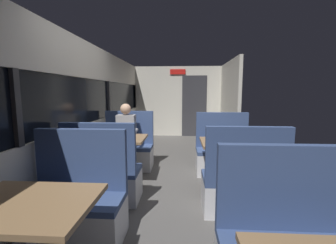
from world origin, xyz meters
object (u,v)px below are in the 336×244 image
bench_near_window_facing_entry (76,208)px  bench_rear_aisle_facing_entry (223,155)px  seated_passenger (127,141)px  bench_mid_window_facing_end (104,178)px  dining_table_rear_aisle (231,148)px  coffee_cup_primary (223,138)px  bench_mid_window_facing_entry (128,151)px  dining_table_near_window (27,216)px  dining_table_mid_window (118,144)px  bench_rear_aisle_facing_end (242,187)px

bench_near_window_facing_entry → bench_rear_aisle_facing_entry: 2.69m
bench_rear_aisle_facing_entry → bench_near_window_facing_entry: bearing=-131.6°
seated_passenger → bench_mid_window_facing_end: bearing=-90.0°
bench_mid_window_facing_end → dining_table_rear_aisle: (1.79, 0.50, 0.31)m
coffee_cup_primary → bench_rear_aisle_facing_entry: bearing=79.4°
bench_mid_window_facing_end → bench_mid_window_facing_entry: 1.40m
dining_table_near_window → bench_near_window_facing_entry: bearing=90.0°
dining_table_near_window → seated_passenger: bearing=90.0°
bench_mid_window_facing_entry → bench_rear_aisle_facing_entry: 1.80m
bench_near_window_facing_entry → dining_table_rear_aisle: size_ratio=1.22×
bench_near_window_facing_entry → dining_table_mid_window: 1.55m
bench_rear_aisle_facing_end → bench_rear_aisle_facing_entry: same height
bench_mid_window_facing_entry → bench_mid_window_facing_end: bearing=-90.0°
bench_mid_window_facing_end → bench_rear_aisle_facing_end: size_ratio=1.00×
dining_table_mid_window → bench_mid_window_facing_entry: bearing=90.0°
dining_table_near_window → bench_rear_aisle_facing_entry: bench_rear_aisle_facing_entry is taller
coffee_cup_primary → seated_passenger: bearing=155.5°
dining_table_mid_window → bench_mid_window_facing_entry: bench_mid_window_facing_entry is taller
bench_rear_aisle_facing_end → seated_passenger: 2.36m
dining_table_near_window → bench_rear_aisle_facing_end: bearing=36.3°
dining_table_near_window → bench_rear_aisle_facing_entry: (1.79, 2.71, -0.31)m
bench_mid_window_facing_end → seated_passenger: 1.34m
coffee_cup_primary → dining_table_rear_aisle: bearing=-29.3°
dining_table_near_window → bench_near_window_facing_entry: size_ratio=0.82×
bench_near_window_facing_entry → dining_table_mid_window: size_ratio=1.22×
bench_mid_window_facing_end → bench_mid_window_facing_entry: (0.00, 1.40, 0.00)m
dining_table_near_window → bench_mid_window_facing_entry: bearing=90.0°
bench_mid_window_facing_end → bench_mid_window_facing_entry: size_ratio=1.00×
bench_near_window_facing_entry → seated_passenger: bearing=90.0°
seated_passenger → dining_table_rear_aisle: bearing=-24.8°
bench_near_window_facing_entry → dining_table_rear_aisle: bench_near_window_facing_entry is taller
dining_table_mid_window → coffee_cup_primary: size_ratio=10.00×
dining_table_rear_aisle → seated_passenger: size_ratio=0.71×
coffee_cup_primary → bench_near_window_facing_entry: bearing=-140.5°
dining_table_near_window → seated_passenger: (0.00, 2.84, -0.10)m
dining_table_near_window → bench_rear_aisle_facing_entry: 3.26m
seated_passenger → coffee_cup_primary: (1.67, -0.76, 0.25)m
bench_near_window_facing_entry → bench_rear_aisle_facing_entry: (1.79, 2.01, 0.00)m
dining_table_mid_window → bench_mid_window_facing_end: size_ratio=0.82×
dining_table_mid_window → bench_mid_window_facing_entry: 0.77m
dining_table_mid_window → dining_table_near_window: bearing=-90.0°
bench_near_window_facing_entry → coffee_cup_primary: 2.21m
dining_table_mid_window → bench_rear_aisle_facing_entry: bench_rear_aisle_facing_entry is taller
bench_mid_window_facing_end → bench_rear_aisle_facing_entry: 2.15m
bench_near_window_facing_entry → bench_mid_window_facing_end: size_ratio=1.00×
bench_near_window_facing_entry → dining_table_mid_window: bench_near_window_facing_entry is taller
bench_mid_window_facing_entry → seated_passenger: size_ratio=0.87×
dining_table_near_window → dining_table_mid_window: size_ratio=1.00×
bench_rear_aisle_facing_entry → coffee_cup_primary: size_ratio=12.22×
seated_passenger → bench_rear_aisle_facing_entry: bearing=-4.1°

